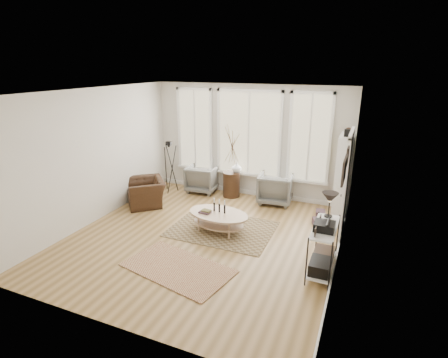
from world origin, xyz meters
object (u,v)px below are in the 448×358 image
at_px(bookcase, 343,176).
at_px(coffee_table, 218,217).
at_px(low_shelf, 323,244).
at_px(armchair_right, 275,188).
at_px(side_table, 232,164).
at_px(armchair_left, 203,178).
at_px(accent_chair, 146,192).

relative_size(bookcase, coffee_table, 1.47).
distance_m(low_shelf, armchair_right, 3.11).
xyz_separation_m(armchair_right, side_table, (-1.19, -0.01, 0.52)).
relative_size(bookcase, armchair_left, 2.55).
height_order(low_shelf, armchair_right, low_shelf).
xyz_separation_m(low_shelf, armchair_left, (-3.59, 2.75, -0.14)).
bearing_deg(armchair_right, armchair_left, -6.75).
xyz_separation_m(armchair_right, accent_chair, (-2.95, -1.36, -0.06)).
distance_m(low_shelf, coffee_table, 2.33).
relative_size(low_shelf, accent_chair, 1.32).
bearing_deg(coffee_table, bookcase, 39.05).
xyz_separation_m(armchair_left, armchair_right, (2.06, -0.04, 0.02)).
height_order(bookcase, low_shelf, bookcase).
height_order(low_shelf, coffee_table, low_shelf).
bearing_deg(armchair_right, low_shelf, 113.97).
distance_m(low_shelf, armchair_left, 4.52).
bearing_deg(armchair_right, side_table, -4.99).
height_order(low_shelf, armchair_left, low_shelf).
relative_size(coffee_table, accent_chair, 1.41).
relative_size(low_shelf, coffee_table, 0.93).
bearing_deg(side_table, coffee_table, -76.08).
height_order(armchair_right, side_table, side_table).
height_order(coffee_table, side_table, side_table).
relative_size(side_table, accent_chair, 1.89).
bearing_deg(bookcase, armchair_right, 173.48).
height_order(armchair_left, armchair_right, armchair_right).
distance_m(low_shelf, side_table, 3.85).
xyz_separation_m(bookcase, accent_chair, (-4.54, -1.18, -0.63)).
bearing_deg(coffee_table, side_table, 103.92).
distance_m(bookcase, accent_chair, 4.73).
bearing_deg(accent_chair, low_shelf, 31.07).
height_order(low_shelf, accent_chair, low_shelf).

